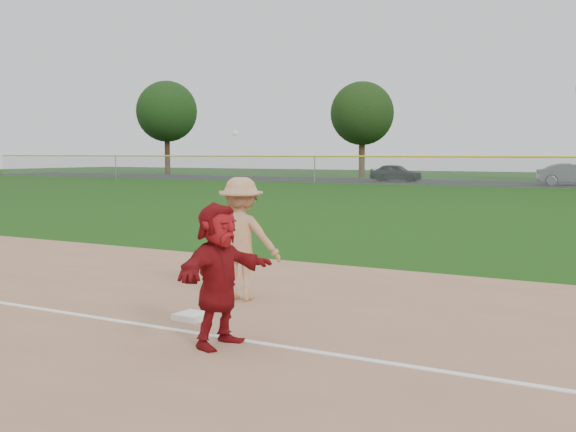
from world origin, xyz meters
The scene contains 9 objects.
ground centered at (0.00, 0.00, 0.00)m, with size 160.00×160.00×0.00m, color #16400C.
foul_line centered at (0.00, -0.80, 0.03)m, with size 60.00×0.10×0.01m, color white.
first_base centered at (-0.49, -0.23, 0.06)m, with size 0.39×0.39×0.09m, color white.
base_runner centered at (0.59, -1.12, 0.85)m, with size 1.54×0.49×1.66m, color maroon.
car_left centered at (-15.76, 45.70, 0.70)m, with size 1.62×4.04×1.38m, color black.
car_mid centered at (-2.61, 45.02, 0.77)m, with size 1.60×4.60×1.52m, color #54565B.
first_base_play centered at (-0.66, 1.22, 0.95)m, with size 1.35×1.20×2.53m.
tree_0 centered at (-44.00, 52.00, 6.59)m, with size 6.40×6.40×9.81m.
tree_1 centered at (-22.00, 53.00, 5.83)m, with size 5.80×5.80×8.75m.
Camera 1 is at (5.38, -7.78, 2.24)m, focal length 45.00 mm.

